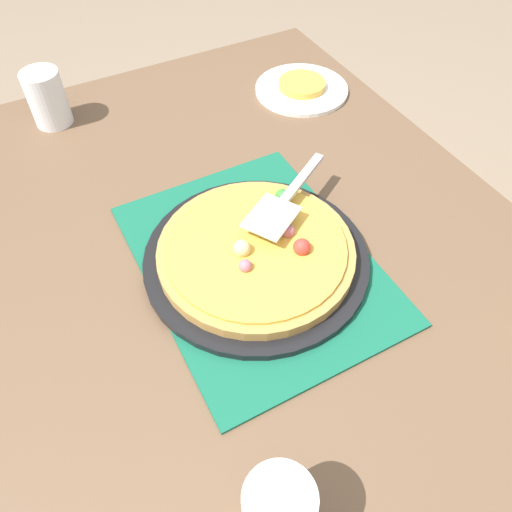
{
  "coord_description": "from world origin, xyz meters",
  "views": [
    {
      "loc": [
        0.48,
        -0.26,
        1.42
      ],
      "look_at": [
        0.0,
        0.0,
        0.77
      ],
      "focal_mm": 35.54,
      "sensor_mm": 36.0,
      "label": 1
    }
  ],
  "objects_px": {
    "pizza_pan": "(256,259)",
    "served_slice_left": "(302,84)",
    "pizza": "(257,250)",
    "cup_near": "(47,98)",
    "plate_near_left": "(302,89)",
    "pizza_server": "(285,200)"
  },
  "relations": [
    {
      "from": "pizza_pan",
      "to": "plate_near_left",
      "type": "relative_size",
      "value": 1.73
    },
    {
      "from": "pizza_pan",
      "to": "pizza_server",
      "type": "height_order",
      "value": "pizza_server"
    },
    {
      "from": "pizza",
      "to": "served_slice_left",
      "type": "xyz_separation_m",
      "value": [
        -0.42,
        0.34,
        -0.02
      ]
    },
    {
      "from": "pizza_server",
      "to": "pizza",
      "type": "bearing_deg",
      "value": -58.17
    },
    {
      "from": "pizza_pan",
      "to": "pizza",
      "type": "xyz_separation_m",
      "value": [
        -0.0,
        0.0,
        0.02
      ]
    },
    {
      "from": "pizza",
      "to": "pizza_server",
      "type": "height_order",
      "value": "pizza_server"
    },
    {
      "from": "pizza",
      "to": "plate_near_left",
      "type": "relative_size",
      "value": 1.5
    },
    {
      "from": "pizza_pan",
      "to": "plate_near_left",
      "type": "bearing_deg",
      "value": 140.41
    },
    {
      "from": "pizza_pan",
      "to": "cup_near",
      "type": "bearing_deg",
      "value": -160.43
    },
    {
      "from": "served_slice_left",
      "to": "cup_near",
      "type": "bearing_deg",
      "value": -105.49
    },
    {
      "from": "pizza",
      "to": "pizza_server",
      "type": "xyz_separation_m",
      "value": [
        -0.05,
        0.08,
        0.04
      ]
    },
    {
      "from": "pizza",
      "to": "cup_near",
      "type": "bearing_deg",
      "value": -160.26
    },
    {
      "from": "pizza_pan",
      "to": "served_slice_left",
      "type": "bearing_deg",
      "value": 140.41
    },
    {
      "from": "served_slice_left",
      "to": "pizza_server",
      "type": "relative_size",
      "value": 0.5
    },
    {
      "from": "served_slice_left",
      "to": "cup_near",
      "type": "distance_m",
      "value": 0.57
    },
    {
      "from": "pizza_pan",
      "to": "plate_near_left",
      "type": "distance_m",
      "value": 0.54
    },
    {
      "from": "pizza_pan",
      "to": "pizza",
      "type": "relative_size",
      "value": 1.15
    },
    {
      "from": "pizza_pan",
      "to": "pizza_server",
      "type": "distance_m",
      "value": 0.11
    },
    {
      "from": "plate_near_left",
      "to": "cup_near",
      "type": "xyz_separation_m",
      "value": [
        -0.15,
        -0.55,
        0.06
      ]
    },
    {
      "from": "plate_near_left",
      "to": "pizza_pan",
      "type": "bearing_deg",
      "value": -39.59
    },
    {
      "from": "plate_near_left",
      "to": "cup_near",
      "type": "distance_m",
      "value": 0.57
    },
    {
      "from": "pizza_pan",
      "to": "served_slice_left",
      "type": "height_order",
      "value": "served_slice_left"
    }
  ]
}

